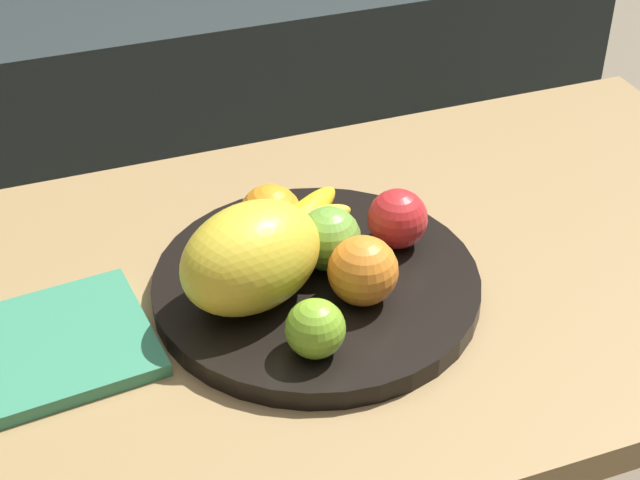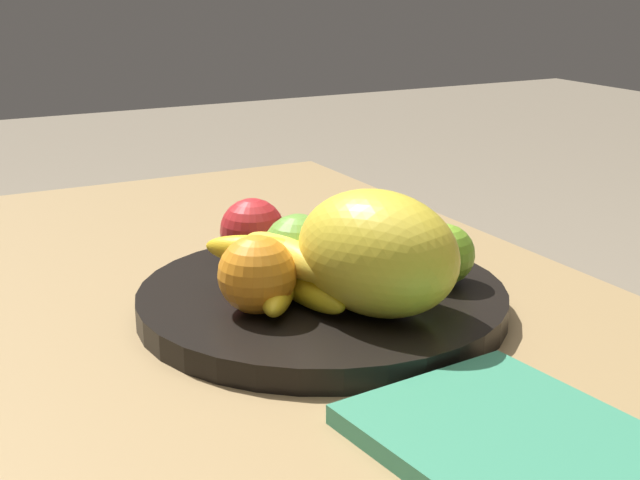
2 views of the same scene
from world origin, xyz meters
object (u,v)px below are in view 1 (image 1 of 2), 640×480
at_px(melon_large_front, 251,257).
at_px(apple_right, 315,329).
at_px(banana_bunch, 294,235).
at_px(orange_left, 271,216).
at_px(coffee_table, 312,313).
at_px(orange_front, 363,271).
at_px(apple_left, 398,219).
at_px(magazine, 31,353).
at_px(fruit_bowl, 320,285).
at_px(couch, 170,1).
at_px(apple_front, 329,239).

relative_size(melon_large_front, apple_right, 2.65).
bearing_deg(melon_large_front, banana_bunch, 41.38).
bearing_deg(orange_left, apple_right, -95.01).
xyz_separation_m(coffee_table, orange_front, (0.03, -0.07, 0.10)).
relative_size(apple_left, magazine, 0.28).
distance_m(fruit_bowl, apple_right, 0.13).
xyz_separation_m(apple_right, magazine, (-0.27, 0.12, -0.05)).
bearing_deg(magazine, apple_left, -2.35).
bearing_deg(fruit_bowl, apple_right, -112.44).
height_order(couch, orange_left, couch).
relative_size(orange_left, apple_right, 1.19).
distance_m(orange_left, banana_bunch, 0.04).
distance_m(apple_right, magazine, 0.30).
height_order(apple_front, apple_right, apple_front).
bearing_deg(orange_front, orange_left, 113.80).
bearing_deg(orange_front, apple_right, -140.92).
bearing_deg(apple_left, apple_right, -136.94).
relative_size(orange_left, apple_front, 1.00).
bearing_deg(couch, orange_front, -92.99).
bearing_deg(magazine, apple_front, -3.59).
bearing_deg(banana_bunch, apple_right, -101.50).
height_order(fruit_bowl, apple_left, apple_left).
relative_size(couch, fruit_bowl, 4.58).
xyz_separation_m(apple_left, banana_bunch, (-0.12, 0.02, -0.00)).
height_order(orange_front, magazine, orange_front).
height_order(melon_large_front, magazine, melon_large_front).
distance_m(orange_left, apple_left, 0.15).
bearing_deg(fruit_bowl, coffee_table, 105.66).
distance_m(couch, fruit_bowl, 1.20).
bearing_deg(magazine, apple_right, -29.16).
bearing_deg(melon_large_front, couch, 81.61).
xyz_separation_m(apple_right, banana_bunch, (0.03, 0.16, -0.00)).
bearing_deg(orange_left, apple_front, -55.14).
bearing_deg(orange_left, apple_left, -21.94).
bearing_deg(apple_left, orange_left, 158.06).
bearing_deg(apple_right, banana_bunch, 78.50).
bearing_deg(apple_front, melon_large_front, -163.42).
distance_m(orange_left, magazine, 0.31).
xyz_separation_m(apple_front, magazine, (-0.34, -0.01, -0.05)).
distance_m(banana_bunch, magazine, 0.31).
distance_m(coffee_table, couch, 1.18).
relative_size(fruit_bowl, apple_left, 5.24).
height_order(coffee_table, apple_front, apple_front).
relative_size(apple_left, apple_right, 1.14).
relative_size(orange_front, magazine, 0.31).
relative_size(orange_front, apple_front, 1.04).
bearing_deg(apple_right, orange_front, 39.08).
xyz_separation_m(fruit_bowl, melon_large_front, (-0.08, -0.02, 0.07)).
xyz_separation_m(orange_front, apple_right, (-0.08, -0.06, -0.01)).
bearing_deg(banana_bunch, orange_left, 112.53).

